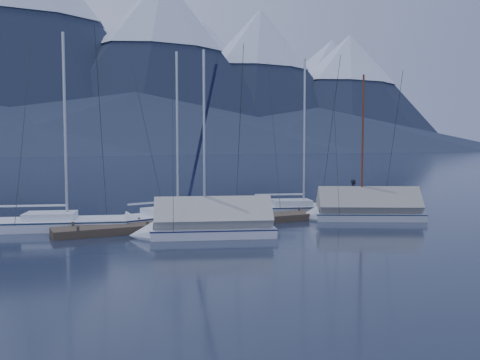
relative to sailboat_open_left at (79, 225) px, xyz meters
name	(u,v)px	position (x,y,z in m)	size (l,w,h in m)	color
ground	(259,229)	(7.55, -3.89, -0.18)	(1000.00, 1000.00, 0.00)	black
mountain_range	(9,66)	(11.68, 366.56, 58.48)	(877.00, 584.00, 150.50)	#475675
dock	(240,221)	(7.55, -1.89, -0.07)	(18.00, 1.50, 0.54)	#382D23
mooring_posts	(231,217)	(7.05, -1.89, 0.17)	(15.12, 1.52, 0.35)	#382D23
sailboat_open_left	(79,225)	(0.00, 0.00, 0.00)	(7.88, 4.39, 10.04)	silver
sailboat_open_mid	(186,217)	(5.48, 0.28, -0.01)	(7.49, 3.59, 9.56)	silver
sailboat_open_right	(312,210)	(13.14, -0.15, 0.00)	(7.67, 4.29, 9.77)	silver
sailboat_covered_near	(359,212)	(13.83, -3.48, 0.25)	(6.68, 4.80, 8.48)	silver
sailboat_covered_far	(202,227)	(4.41, -4.48, 0.25)	(6.51, 3.84, 8.76)	white
person	(354,194)	(15.05, -1.53, 0.99)	(0.60, 0.39, 1.65)	black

